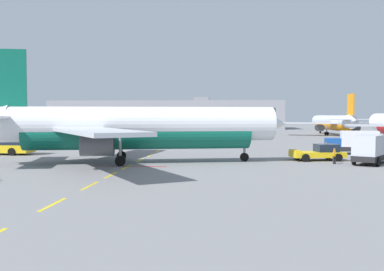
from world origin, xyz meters
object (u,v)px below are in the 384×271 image
airliner_foreground (134,127)px  catering_truck (353,142)px  fuel_service_truck (371,149)px  pushback_tug (319,153)px  ground_crew_worker (334,155)px  airliner_far_center (333,122)px

airliner_foreground → catering_truck: size_ratio=4.75×
fuel_service_truck → catering_truck: bearing=83.2°
catering_truck → pushback_tug: bearing=-125.5°
fuel_service_truck → ground_crew_worker: (-3.93, -0.37, -0.67)m
airliner_foreground → ground_crew_worker: airliner_foreground is taller
airliner_far_center → catering_truck: size_ratio=4.04×
airliner_far_center → fuel_service_truck: bearing=-99.8°
catering_truck → fuel_service_truck: 12.23m
airliner_foreground → airliner_far_center: bearing=62.1°
pushback_tug → ground_crew_worker: 3.86m
pushback_tug → airliner_far_center: size_ratio=0.22×
airliner_far_center → airliner_foreground: bearing=-117.9°
airliner_foreground → fuel_service_truck: 25.84m
airliner_foreground → ground_crew_worker: bearing=2.4°
pushback_tug → catering_truck: bearing=54.5°
pushback_tug → fuel_service_truck: (4.80, -3.39, 0.74)m
catering_truck → fuel_service_truck: same height
ground_crew_worker → airliner_far_center: bearing=77.2°
airliner_foreground → fuel_service_truck: size_ratio=4.78×
airliner_foreground → pushback_tug: (20.90, 4.67, -3.05)m
catering_truck → ground_crew_worker: bearing=-113.2°
pushback_tug → airliner_foreground: bearing=-167.4°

